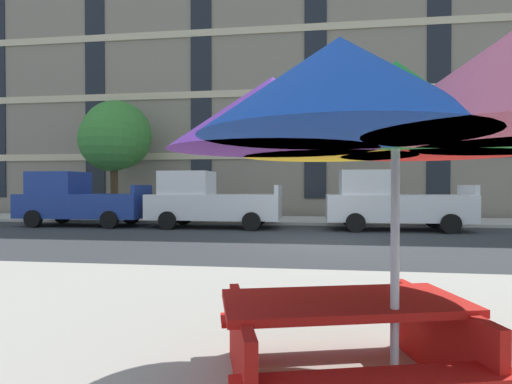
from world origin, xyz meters
name	(u,v)px	position (x,y,z in m)	size (l,w,h in m)	color
ground_plane	(318,242)	(0.00, 0.00, 0.00)	(120.00, 120.00, 0.00)	#2D3033
sidewalk_far	(316,221)	(0.00, 6.80, 0.06)	(56.00, 3.60, 0.12)	#B2ADA3
apartment_building	(315,88)	(0.00, 14.99, 8.00)	(41.35, 12.08, 16.00)	gray
pickup_blue	(79,201)	(-9.62, 3.70, 1.03)	(5.10, 2.12, 2.20)	navy
pickup_white	(209,201)	(-4.15, 3.70, 1.03)	(5.10, 2.12, 2.20)	silver
pickup_white_midblock	(390,202)	(2.69, 3.70, 1.03)	(5.10, 2.12, 2.20)	silver
street_tree_left	(114,137)	(-9.58, 6.67, 3.95)	(3.32, 3.58, 5.74)	#4C3823
patio_umbrella	(396,110)	(0.40, -9.00, 2.14)	(3.21, 2.98, 2.48)	silver
picnic_table	(344,336)	(0.07, -8.79, 0.49)	(2.13, 1.93, 0.77)	red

